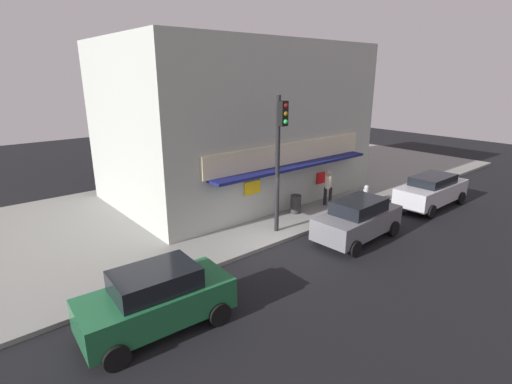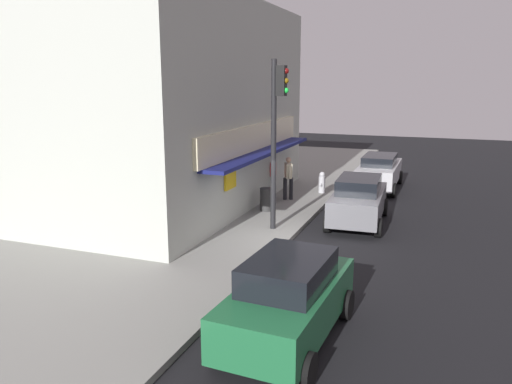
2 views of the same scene
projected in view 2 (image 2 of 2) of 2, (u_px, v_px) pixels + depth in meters
name	position (u px, v px, depth m)	size (l,w,h in m)	color
ground_plane	(290.00, 243.00, 15.99)	(65.81, 65.81, 0.00)	black
sidewalk	(133.00, 222.00, 18.01)	(43.87, 11.83, 0.16)	gray
corner_building	(158.00, 105.00, 20.16)	(12.89, 9.06, 7.86)	#ADB2A8
traffic_light	(277.00, 123.00, 16.19)	(0.32, 0.58, 5.57)	black
fire_hydrant	(322.00, 183.00, 22.28)	(0.53, 0.29, 0.94)	#B2B2B7
trash_can	(266.00, 199.00, 19.23)	(0.50, 0.50, 0.88)	#2D2D2D
pedestrian	(288.00, 176.00, 20.88)	(0.59, 0.45, 1.79)	black
parked_car_silver	(379.00, 171.00, 23.71)	(4.55, 1.91, 1.62)	#B7B7BC
parked_car_grey	(358.00, 200.00, 17.94)	(4.14, 2.06, 1.70)	slate
parked_car_green	(288.00, 299.00, 9.84)	(4.01, 2.09, 1.73)	#1E6038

